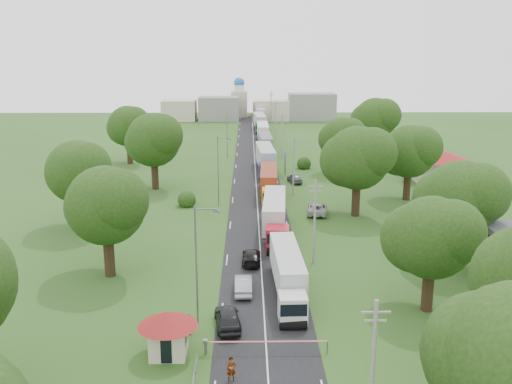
{
  "coord_description": "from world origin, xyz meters",
  "views": [
    {
      "loc": [
        -1.32,
        -62.77,
        22.16
      ],
      "look_at": [
        -0.26,
        11.21,
        3.0
      ],
      "focal_mm": 40.0,
      "sensor_mm": 36.0,
      "label": 1
    }
  ],
  "objects_px": {
    "boom_barrier": "(248,343)",
    "car_lane_front": "(228,318)",
    "info_sign": "(285,158)",
    "car_lane_mid": "(243,285)",
    "guard_booth": "(168,328)",
    "pedestrian_near": "(231,370)",
    "truck_0": "(288,273)"
  },
  "relations": [
    {
      "from": "boom_barrier",
      "to": "car_lane_front",
      "type": "relative_size",
      "value": 1.92
    },
    {
      "from": "info_sign",
      "to": "car_lane_front",
      "type": "bearing_deg",
      "value": -98.35
    },
    {
      "from": "car_lane_front",
      "to": "car_lane_mid",
      "type": "distance_m",
      "value": 6.8
    },
    {
      "from": "info_sign",
      "to": "car_lane_mid",
      "type": "height_order",
      "value": "info_sign"
    },
    {
      "from": "guard_booth",
      "to": "car_lane_front",
      "type": "distance_m",
      "value": 6.04
    },
    {
      "from": "pedestrian_near",
      "to": "boom_barrier",
      "type": "bearing_deg",
      "value": 64.89
    },
    {
      "from": "guard_booth",
      "to": "truck_0",
      "type": "bearing_deg",
      "value": 47.82
    },
    {
      "from": "pedestrian_near",
      "to": "info_sign",
      "type": "bearing_deg",
      "value": 76.03
    },
    {
      "from": "guard_booth",
      "to": "pedestrian_near",
      "type": "xyz_separation_m",
      "value": [
        4.7,
        -3.5,
        -1.28
      ]
    },
    {
      "from": "guard_booth",
      "to": "pedestrian_near",
      "type": "relative_size",
      "value": 2.49
    },
    {
      "from": "guard_booth",
      "to": "info_sign",
      "type": "distance_m",
      "value": 61.27
    },
    {
      "from": "info_sign",
      "to": "pedestrian_near",
      "type": "xyz_separation_m",
      "value": [
        -7.7,
        -63.5,
        -2.12
      ]
    },
    {
      "from": "boom_barrier",
      "to": "car_lane_front",
      "type": "bearing_deg",
      "value": 111.72
    },
    {
      "from": "truck_0",
      "to": "car_lane_front",
      "type": "xyz_separation_m",
      "value": [
        -5.26,
        -6.32,
        -1.2
      ]
    },
    {
      "from": "boom_barrier",
      "to": "guard_booth",
      "type": "relative_size",
      "value": 2.1
    },
    {
      "from": "boom_barrier",
      "to": "guard_booth",
      "type": "xyz_separation_m",
      "value": [
        -5.84,
        -0.0,
        1.27
      ]
    },
    {
      "from": "guard_booth",
      "to": "truck_0",
      "type": "relative_size",
      "value": 0.32
    },
    {
      "from": "info_sign",
      "to": "car_lane_front",
      "type": "xyz_separation_m",
      "value": [
        -8.2,
        -55.88,
        -2.19
      ]
    },
    {
      "from": "pedestrian_near",
      "to": "car_lane_front",
      "type": "bearing_deg",
      "value": 86.71
    },
    {
      "from": "boom_barrier",
      "to": "truck_0",
      "type": "bearing_deg",
      "value": 70.88
    },
    {
      "from": "car_lane_mid",
      "to": "pedestrian_near",
      "type": "relative_size",
      "value": 2.51
    },
    {
      "from": "info_sign",
      "to": "car_lane_front",
      "type": "distance_m",
      "value": 56.52
    },
    {
      "from": "boom_barrier",
      "to": "truck_0",
      "type": "height_order",
      "value": "truck_0"
    },
    {
      "from": "guard_booth",
      "to": "info_sign",
      "type": "height_order",
      "value": "info_sign"
    },
    {
      "from": "info_sign",
      "to": "car_lane_mid",
      "type": "relative_size",
      "value": 0.92
    },
    {
      "from": "guard_booth",
      "to": "car_lane_front",
      "type": "height_order",
      "value": "guard_booth"
    },
    {
      "from": "truck_0",
      "to": "pedestrian_near",
      "type": "height_order",
      "value": "truck_0"
    },
    {
      "from": "car_lane_mid",
      "to": "pedestrian_near",
      "type": "height_order",
      "value": "pedestrian_near"
    },
    {
      "from": "guard_booth",
      "to": "truck_0",
      "type": "distance_m",
      "value": 14.09
    },
    {
      "from": "guard_booth",
      "to": "car_lane_mid",
      "type": "relative_size",
      "value": 0.99
    },
    {
      "from": "car_lane_front",
      "to": "info_sign",
      "type": "bearing_deg",
      "value": -106.03
    },
    {
      "from": "info_sign",
      "to": "car_lane_mid",
      "type": "xyz_separation_m",
      "value": [
        -6.99,
        -49.19,
        -2.27
      ]
    }
  ]
}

